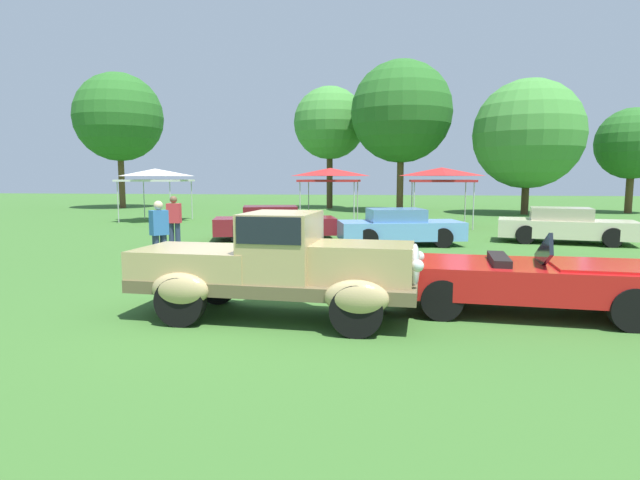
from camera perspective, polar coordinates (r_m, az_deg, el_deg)
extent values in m
plane|color=#386628|center=(8.72, -6.06, -8.00)|extent=(120.00, 120.00, 0.00)
cube|color=brown|center=(8.26, -5.06, -4.83)|extent=(4.58, 1.74, 0.20)
cube|color=tan|center=(7.91, 4.27, -2.54)|extent=(1.73, 1.20, 0.60)
ellipsoid|color=silver|center=(7.86, 10.47, -2.86)|extent=(0.19, 0.53, 0.68)
cube|color=tan|center=(8.13, -4.28, -0.59)|extent=(1.16, 1.44, 1.04)
cube|color=black|center=(8.09, -4.30, 1.52)|extent=(1.07, 1.47, 0.40)
cube|color=tan|center=(8.66, -13.16, -2.43)|extent=(2.04, 1.54, 0.48)
ellipsoid|color=tan|center=(8.68, 5.35, -4.26)|extent=(0.94, 0.42, 0.52)
ellipsoid|color=tan|center=(7.28, 4.07, -6.43)|extent=(0.94, 0.42, 0.52)
ellipsoid|color=tan|center=(9.36, -11.25, -3.55)|extent=(0.94, 0.42, 0.52)
ellipsoid|color=tan|center=(8.07, -15.26, -5.33)|extent=(0.94, 0.42, 0.52)
sphere|color=silver|center=(8.28, 10.89, -1.81)|extent=(0.18, 0.18, 0.18)
sphere|color=silver|center=(7.41, 10.78, -2.83)|extent=(0.18, 0.18, 0.18)
cylinder|color=black|center=(8.72, 5.34, -5.42)|extent=(0.76, 0.24, 0.76)
cylinder|color=black|center=(7.32, 4.06, -7.80)|extent=(0.76, 0.24, 0.76)
cylinder|color=black|center=(9.39, -11.23, -4.63)|extent=(0.76, 0.24, 0.76)
cylinder|color=black|center=(8.11, -15.22, -6.57)|extent=(0.76, 0.24, 0.76)
cube|color=red|center=(9.18, 21.73, -4.05)|extent=(4.45, 2.09, 0.52)
cube|color=red|center=(9.43, 29.39, -2.94)|extent=(1.86, 1.59, 0.20)
cube|color=black|center=(9.16, 23.54, -1.49)|extent=(0.17, 1.25, 0.82)
cube|color=black|center=(9.09, 19.22, -2.52)|extent=(0.38, 1.22, 0.28)
cylinder|color=black|center=(10.27, 28.64, -4.65)|extent=(0.66, 0.20, 0.66)
cylinder|color=black|center=(8.82, 31.35, -6.60)|extent=(0.66, 0.20, 0.66)
cylinder|color=black|center=(9.87, 13.31, -4.41)|extent=(0.66, 0.20, 0.66)
cylinder|color=black|center=(8.36, 13.36, -6.47)|extent=(0.66, 0.20, 0.66)
cube|color=maroon|center=(18.83, -4.99, 1.59)|extent=(4.64, 2.70, 0.60)
cube|color=maroon|center=(18.78, -5.54, 3.10)|extent=(2.22, 1.87, 0.44)
cylinder|color=black|center=(18.16, -0.80, 0.85)|extent=(0.64, 0.22, 0.64)
cylinder|color=black|center=(18.09, -9.07, 0.74)|extent=(0.64, 0.22, 0.64)
cube|color=#669EDB|center=(17.36, 8.89, 1.08)|extent=(4.33, 2.56, 0.60)
cube|color=#517EAF|center=(17.28, 8.40, 2.73)|extent=(2.06, 1.81, 0.44)
cylinder|color=black|center=(16.98, 13.49, 0.24)|extent=(0.64, 0.22, 0.64)
cylinder|color=black|center=(16.36, 5.41, 0.15)|extent=(0.64, 0.22, 0.64)
cube|color=beige|center=(19.63, 25.57, 1.15)|extent=(4.62, 2.55, 0.60)
cube|color=#B3AB8E|center=(19.57, 25.13, 2.63)|extent=(2.18, 1.81, 0.44)
cylinder|color=black|center=(19.06, 29.68, 0.23)|extent=(0.64, 0.22, 0.64)
cylinder|color=black|center=(18.79, 21.79, 0.56)|extent=(0.64, 0.22, 0.64)
cylinder|color=#283351|center=(13.06, -17.72, -1.37)|extent=(0.16, 0.16, 0.86)
cylinder|color=#283351|center=(13.15, -16.93, -1.29)|extent=(0.16, 0.16, 0.86)
cube|color=#336BB2|center=(13.02, -17.44, 1.85)|extent=(0.44, 0.46, 0.60)
sphere|color=beige|center=(13.00, -17.51, 3.69)|extent=(0.22, 0.22, 0.22)
cylinder|color=#283351|center=(16.49, -16.14, 0.34)|extent=(0.16, 0.16, 0.86)
cylinder|color=#283351|center=(16.41, -15.50, 0.34)|extent=(0.16, 0.16, 0.86)
cube|color=#D1333D|center=(16.39, -15.90, 2.88)|extent=(0.40, 0.25, 0.60)
sphere|color=brown|center=(16.36, -15.95, 4.34)|extent=(0.22, 0.22, 0.22)
cylinder|color=#B7B7BC|center=(28.78, -14.04, 4.29)|extent=(0.05, 0.05, 2.05)
cylinder|color=#B7B7BC|center=(26.26, -16.27, 3.99)|extent=(0.05, 0.05, 2.05)
cylinder|color=#B7B7BC|center=(29.91, -18.94, 4.22)|extent=(0.05, 0.05, 2.05)
cylinder|color=#B7B7BC|center=(27.49, -21.51, 3.90)|extent=(0.05, 0.05, 2.05)
cube|color=silver|center=(28.05, -17.77, 6.30)|extent=(3.05, 3.05, 0.10)
pyramid|color=silver|center=(28.05, -17.80, 7.16)|extent=(2.99, 2.99, 0.38)
cylinder|color=#B7B7BC|center=(26.00, 4.19, 4.22)|extent=(0.05, 0.05, 2.05)
cylinder|color=#B7B7BC|center=(23.51, 3.80, 3.94)|extent=(0.05, 0.05, 2.05)
cylinder|color=#B7B7BC|center=(26.28, -1.27, 4.27)|extent=(0.05, 0.05, 2.05)
cylinder|color=#B7B7BC|center=(23.82, -2.23, 3.99)|extent=(0.05, 0.05, 2.05)
cube|color=red|center=(24.84, 1.13, 6.59)|extent=(2.78, 2.78, 0.10)
pyramid|color=red|center=(24.84, 1.13, 7.56)|extent=(2.72, 2.72, 0.38)
cylinder|color=#B7B7BC|center=(25.61, 15.81, 3.94)|extent=(0.05, 0.05, 2.05)
cylinder|color=#B7B7BC|center=(23.11, 16.66, 3.61)|extent=(0.05, 0.05, 2.05)
cylinder|color=#B7B7BC|center=(25.38, 10.14, 4.07)|extent=(0.05, 0.05, 2.05)
cylinder|color=#B7B7BC|center=(22.86, 10.38, 3.76)|extent=(0.05, 0.05, 2.05)
cube|color=red|center=(24.18, 13.32, 6.40)|extent=(2.81, 2.81, 0.10)
pyramid|color=red|center=(24.18, 13.35, 7.40)|extent=(2.75, 2.75, 0.38)
cylinder|color=brown|center=(41.09, -21.17, 6.74)|extent=(0.44, 0.44, 4.89)
sphere|color=#286623|center=(41.33, -21.43, 12.57)|extent=(6.37, 6.37, 6.37)
cylinder|color=#47331E|center=(37.91, 1.08, 7.12)|extent=(0.44, 0.44, 4.75)
sphere|color=#428938|center=(38.12, 1.09, 12.85)|extent=(5.21, 5.21, 5.21)
cylinder|color=brown|center=(34.64, 8.89, 7.02)|extent=(0.44, 0.44, 4.70)
sphere|color=#286623|center=(34.90, 9.02, 13.87)|extent=(6.60, 6.60, 6.60)
cylinder|color=#47331E|center=(34.03, 21.83, 5.23)|extent=(0.44, 0.44, 3.06)
sphere|color=#428938|center=(34.12, 22.08, 10.84)|extent=(6.57, 6.57, 6.57)
cylinder|color=brown|center=(38.21, 31.11, 4.94)|extent=(0.44, 0.44, 3.16)
sphere|color=#286623|center=(38.26, 31.38, 9.13)|extent=(4.46, 4.46, 4.46)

